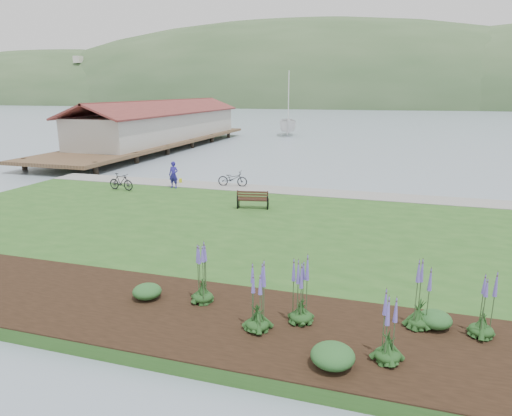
% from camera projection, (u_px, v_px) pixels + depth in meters
% --- Properties ---
extents(ground, '(600.00, 600.00, 0.00)m').
position_uv_depth(ground, '(257.00, 228.00, 22.35)').
color(ground, gray).
rests_on(ground, ground).
extents(lawn, '(34.00, 20.00, 0.40)m').
position_uv_depth(lawn, '(243.00, 236.00, 20.45)').
color(lawn, '#26521C').
rests_on(lawn, ground).
extents(shoreline_path, '(34.00, 2.20, 0.03)m').
position_uv_depth(shoreline_path, '(289.00, 191.00, 28.62)').
color(shoreline_path, gray).
rests_on(shoreline_path, lawn).
extents(garden_bed, '(24.00, 4.40, 0.04)m').
position_uv_depth(garden_bed, '(256.00, 324.00, 12.33)').
color(garden_bed, black).
rests_on(garden_bed, lawn).
extents(far_hillside, '(580.00, 80.00, 38.00)m').
position_uv_depth(far_hillside, '(438.00, 107.00, 173.74)').
color(far_hillside, '#35522E').
rests_on(far_hillside, ground).
extents(pier_pavilion, '(8.00, 36.00, 5.40)m').
position_uv_depth(pier_pavilion, '(162.00, 124.00, 52.86)').
color(pier_pavilion, '#4C3826').
rests_on(pier_pavilion, ground).
extents(park_bench, '(1.76, 0.97, 1.03)m').
position_uv_depth(park_bench, '(253.00, 199.00, 24.26)').
color(park_bench, '#321C13').
rests_on(park_bench, lawn).
extents(person, '(0.74, 0.52, 2.01)m').
position_uv_depth(person, '(173.00, 172.00, 29.26)').
color(person, '#291F90').
rests_on(person, lawn).
extents(bicycle_a, '(0.85, 2.02, 1.03)m').
position_uv_depth(bicycle_a, '(233.00, 179.00, 29.84)').
color(bicycle_a, black).
rests_on(bicycle_a, lawn).
extents(bicycle_b, '(0.70, 1.83, 1.07)m').
position_uv_depth(bicycle_b, '(121.00, 182.00, 28.71)').
color(bicycle_b, black).
rests_on(bicycle_b, lawn).
extents(sailboat, '(13.33, 13.48, 29.30)m').
position_uv_depth(sailboat, '(288.00, 135.00, 67.36)').
color(sailboat, silver).
rests_on(sailboat, ground).
extents(pannier, '(0.26, 0.32, 0.29)m').
position_uv_depth(pannier, '(180.00, 181.00, 31.07)').
color(pannier, '#BFC417').
rests_on(pannier, lawn).
extents(echium_0, '(0.62, 0.62, 2.11)m').
position_uv_depth(echium_0, '(258.00, 298.00, 11.77)').
color(echium_0, '#153915').
rests_on(echium_0, garden_bed).
extents(echium_1, '(0.62, 0.62, 2.15)m').
position_uv_depth(echium_1, '(302.00, 291.00, 12.16)').
color(echium_1, '#153915').
rests_on(echium_1, garden_bed).
extents(echium_2, '(0.62, 0.62, 1.73)m').
position_uv_depth(echium_2, '(389.00, 336.00, 10.46)').
color(echium_2, '#153915').
rests_on(echium_2, garden_bed).
extents(echium_3, '(0.62, 0.62, 2.13)m').
position_uv_depth(echium_3, '(484.00, 307.00, 11.50)').
color(echium_3, '#153915').
rests_on(echium_3, garden_bed).
extents(echium_4, '(0.62, 0.62, 2.23)m').
position_uv_depth(echium_4, '(202.00, 272.00, 13.33)').
color(echium_4, '#153915').
rests_on(echium_4, garden_bed).
extents(echium_5, '(0.62, 0.62, 2.16)m').
position_uv_depth(echium_5, '(421.00, 298.00, 11.94)').
color(echium_5, '#153915').
rests_on(echium_5, garden_bed).
extents(shrub_0, '(0.87, 0.87, 0.43)m').
position_uv_depth(shrub_0, '(147.00, 291.00, 13.76)').
color(shrub_0, '#1E4C21').
rests_on(shrub_0, garden_bed).
extents(shrub_1, '(1.02, 1.02, 0.51)m').
position_uv_depth(shrub_1, '(333.00, 356.00, 10.37)').
color(shrub_1, '#1E4C21').
rests_on(shrub_1, garden_bed).
extents(shrub_2, '(0.87, 0.87, 0.43)m').
position_uv_depth(shrub_2, '(435.00, 319.00, 12.09)').
color(shrub_2, '#1E4C21').
rests_on(shrub_2, garden_bed).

